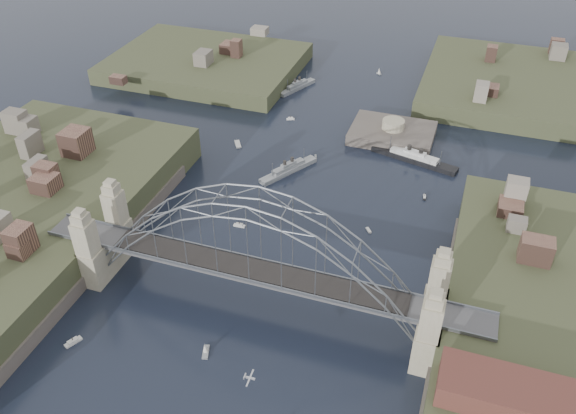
% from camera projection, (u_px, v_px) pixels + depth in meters
% --- Properties ---
extents(ground, '(500.00, 500.00, 0.00)m').
position_uv_depth(ground, '(257.00, 304.00, 112.15)').
color(ground, black).
rests_on(ground, ground).
extents(bridge, '(84.00, 13.80, 24.60)m').
position_uv_depth(bridge, '(255.00, 254.00, 104.87)').
color(bridge, '#4E4E50').
rests_on(bridge, ground).
extents(shore_west, '(50.50, 90.00, 12.00)m').
position_uv_depth(shore_west, '(3.00, 233.00, 125.95)').
color(shore_west, '#3A3F25').
rests_on(shore_west, ground).
extents(headland_nw, '(60.00, 45.00, 9.00)m').
position_uv_depth(headland_nw, '(206.00, 69.00, 198.70)').
color(headland_nw, '#3A3F25').
rests_on(headland_nw, ground).
extents(headland_ne, '(70.00, 55.00, 9.50)m').
position_uv_depth(headland_ne, '(540.00, 94.00, 182.59)').
color(headland_ne, '#3A3F25').
rests_on(headland_ne, ground).
extents(fort_island, '(22.00, 16.00, 9.40)m').
position_uv_depth(fort_island, '(392.00, 139.00, 162.63)').
color(fort_island, '#4E463F').
rests_on(fort_island, ground).
extents(wharf_shed, '(20.00, 8.00, 4.00)m').
position_uv_depth(wharf_shed, '(510.00, 394.00, 84.07)').
color(wharf_shed, '#592D26').
rests_on(wharf_shed, shore_east).
extents(naval_cruiser_near, '(10.53, 16.01, 5.14)m').
position_uv_depth(naval_cruiser_near, '(288.00, 169.00, 148.23)').
color(naval_cruiser_near, gray).
rests_on(naval_cruiser_near, ground).
extents(naval_cruiser_far, '(7.85, 14.59, 5.06)m').
position_uv_depth(naval_cruiser_far, '(297.00, 87.00, 186.82)').
color(naval_cruiser_far, gray).
rests_on(naval_cruiser_far, ground).
extents(ocean_liner, '(22.84, 8.66, 5.59)m').
position_uv_depth(ocean_liner, '(414.00, 158.00, 152.40)').
color(ocean_liner, black).
rests_on(ocean_liner, ground).
extents(aeroplane, '(1.73, 3.26, 0.47)m').
position_uv_depth(aeroplane, '(249.00, 378.00, 89.69)').
color(aeroplane, '#BBBDC3').
extents(small_boat_a, '(2.58, 0.95, 1.43)m').
position_uv_depth(small_boat_a, '(239.00, 225.00, 130.94)').
color(small_boat_a, silver).
rests_on(small_boat_a, ground).
extents(small_boat_b, '(1.60, 1.88, 0.45)m').
position_uv_depth(small_boat_b, '(369.00, 230.00, 129.71)').
color(small_boat_b, silver).
rests_on(small_boat_b, ground).
extents(small_boat_c, '(1.83, 3.13, 2.38)m').
position_uv_depth(small_boat_c, '(206.00, 350.00, 102.27)').
color(small_boat_c, silver).
rests_on(small_boat_c, ground).
extents(small_boat_d, '(0.94, 2.08, 1.43)m').
position_uv_depth(small_boat_d, '(424.00, 197.00, 139.56)').
color(small_boat_d, silver).
rests_on(small_boat_d, ground).
extents(small_boat_e, '(3.15, 4.03, 0.45)m').
position_uv_depth(small_boat_e, '(238.00, 144.00, 159.48)').
color(small_boat_e, silver).
rests_on(small_boat_e, ground).
extents(small_boat_f, '(0.94, 1.44, 0.45)m').
position_uv_depth(small_boat_f, '(316.00, 156.00, 154.45)').
color(small_boat_f, silver).
rests_on(small_boat_f, ground).
extents(small_boat_h, '(2.36, 1.60, 1.43)m').
position_uv_depth(small_boat_h, '(290.00, 119.00, 170.80)').
color(small_boat_h, silver).
rests_on(small_boat_h, ground).
extents(small_boat_i, '(1.08, 2.66, 2.38)m').
position_uv_depth(small_boat_i, '(448.00, 307.00, 110.26)').
color(small_boat_i, silver).
rests_on(small_boat_i, ground).
extents(small_boat_j, '(2.26, 3.23, 1.43)m').
position_uv_depth(small_boat_j, '(73.00, 342.00, 104.33)').
color(small_boat_j, silver).
rests_on(small_boat_j, ground).
extents(small_boat_k, '(1.82, 1.68, 2.38)m').
position_uv_depth(small_boat_k, '(379.00, 71.00, 195.82)').
color(small_boat_k, silver).
rests_on(small_boat_k, ground).
extents(small_boat_l, '(2.45, 1.41, 2.38)m').
position_uv_depth(small_boat_l, '(157.00, 188.00, 141.44)').
color(small_boat_l, silver).
rests_on(small_boat_l, ground).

